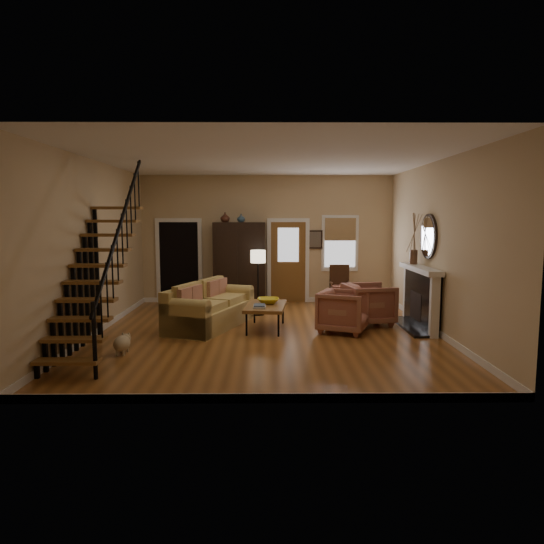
{
  "coord_description": "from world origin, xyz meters",
  "views": [
    {
      "loc": [
        0.02,
        -9.12,
        2.24
      ],
      "look_at": [
        0.1,
        0.4,
        1.15
      ],
      "focal_mm": 32.0,
      "sensor_mm": 36.0,
      "label": 1
    }
  ],
  "objects_px": {
    "armoire": "(240,264)",
    "coffee_table": "(266,317)",
    "armchair_right": "(369,304)",
    "side_chair": "(340,286)",
    "sofa": "(211,306)",
    "floor_lamp": "(258,283)",
    "armchair_left": "(343,311)"
  },
  "relations": [
    {
      "from": "coffee_table",
      "to": "side_chair",
      "type": "xyz_separation_m",
      "value": [
        1.88,
        2.58,
        0.26
      ]
    },
    {
      "from": "armchair_right",
      "to": "side_chair",
      "type": "relative_size",
      "value": 0.93
    },
    {
      "from": "armoire",
      "to": "floor_lamp",
      "type": "distance_m",
      "value": 1.47
    },
    {
      "from": "floor_lamp",
      "to": "side_chair",
      "type": "distance_m",
      "value": 2.37
    },
    {
      "from": "armchair_right",
      "to": "floor_lamp",
      "type": "distance_m",
      "value": 2.55
    },
    {
      "from": "coffee_table",
      "to": "floor_lamp",
      "type": "height_order",
      "value": "floor_lamp"
    },
    {
      "from": "sofa",
      "to": "coffee_table",
      "type": "distance_m",
      "value": 1.16
    },
    {
      "from": "side_chair",
      "to": "armoire",
      "type": "bearing_deg",
      "value": 175.52
    },
    {
      "from": "armchair_right",
      "to": "floor_lamp",
      "type": "bearing_deg",
      "value": 56.64
    },
    {
      "from": "armchair_right",
      "to": "armchair_left",
      "type": "bearing_deg",
      "value": 126.61
    },
    {
      "from": "armoire",
      "to": "armchair_right",
      "type": "bearing_deg",
      "value": -39.88
    },
    {
      "from": "armoire",
      "to": "floor_lamp",
      "type": "relative_size",
      "value": 1.41
    },
    {
      "from": "floor_lamp",
      "to": "armchair_right",
      "type": "bearing_deg",
      "value": -23.39
    },
    {
      "from": "armchair_left",
      "to": "floor_lamp",
      "type": "height_order",
      "value": "floor_lamp"
    },
    {
      "from": "armoire",
      "to": "coffee_table",
      "type": "height_order",
      "value": "armoire"
    },
    {
      "from": "coffee_table",
      "to": "armchair_right",
      "type": "height_order",
      "value": "armchair_right"
    },
    {
      "from": "armchair_right",
      "to": "sofa",
      "type": "bearing_deg",
      "value": 83.27
    },
    {
      "from": "coffee_table",
      "to": "armchair_right",
      "type": "xyz_separation_m",
      "value": [
        2.15,
        0.42,
        0.18
      ]
    },
    {
      "from": "armoire",
      "to": "side_chair",
      "type": "height_order",
      "value": "armoire"
    },
    {
      "from": "sofa",
      "to": "floor_lamp",
      "type": "distance_m",
      "value": 1.56
    },
    {
      "from": "armchair_left",
      "to": "armoire",
      "type": "bearing_deg",
      "value": 57.84
    },
    {
      "from": "armchair_left",
      "to": "floor_lamp",
      "type": "xyz_separation_m",
      "value": [
        -1.69,
        1.68,
        0.33
      ]
    },
    {
      "from": "armoire",
      "to": "armchair_right",
      "type": "height_order",
      "value": "armoire"
    },
    {
      "from": "armchair_left",
      "to": "floor_lamp",
      "type": "distance_m",
      "value": 2.41
    },
    {
      "from": "armoire",
      "to": "armchair_left",
      "type": "bearing_deg",
      "value": -54.18
    },
    {
      "from": "armchair_left",
      "to": "armchair_right",
      "type": "bearing_deg",
      "value": -21.4
    },
    {
      "from": "coffee_table",
      "to": "armoire",
      "type": "bearing_deg",
      "value": 103.65
    },
    {
      "from": "sofa",
      "to": "side_chair",
      "type": "distance_m",
      "value": 3.81
    },
    {
      "from": "sofa",
      "to": "coffee_table",
      "type": "xyz_separation_m",
      "value": [
        1.13,
        -0.24,
        -0.17
      ]
    },
    {
      "from": "armoire",
      "to": "sofa",
      "type": "distance_m",
      "value": 2.66
    },
    {
      "from": "floor_lamp",
      "to": "side_chair",
      "type": "xyz_separation_m",
      "value": [
        2.05,
        1.15,
        -0.23
      ]
    },
    {
      "from": "armoire",
      "to": "armchair_right",
      "type": "relative_size",
      "value": 2.22
    }
  ]
}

